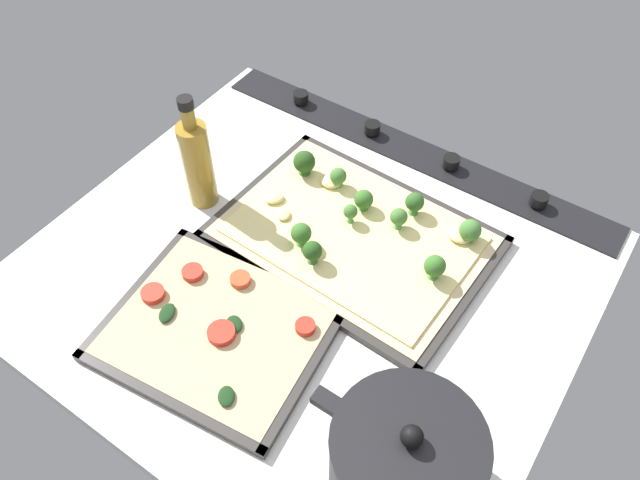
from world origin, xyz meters
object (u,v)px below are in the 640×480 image
baking_tray_front (353,240)px  veggie_pizza_back (217,327)px  broccoli_pizza (356,231)px  baking_tray_back (218,331)px  oil_bottle (197,162)px  cooking_pot (404,464)px

baking_tray_front → veggie_pizza_back: veggie_pizza_back is taller
broccoli_pizza → baking_tray_back: (6.62, 24.70, -1.35)cm
baking_tray_front → oil_bottle: (24.61, 5.98, 7.81)cm
baking_tray_back → oil_bottle: (18.08, -18.03, 7.79)cm
broccoli_pizza → baking_tray_front: bearing=82.8°
broccoli_pizza → oil_bottle: oil_bottle is taller
broccoli_pizza → veggie_pizza_back: 25.45cm
veggie_pizza_back → oil_bottle: size_ratio=1.46×
baking_tray_front → broccoli_pizza: (-0.09, -0.69, 1.37)cm
baking_tray_front → veggie_pizza_back: size_ratio=1.40×
veggie_pizza_back → cooking_pot: bearing=172.5°
veggie_pizza_back → cooking_pot: size_ratio=1.24×
baking_tray_front → baking_tray_back: (6.53, 24.01, 0.02)cm
cooking_pot → baking_tray_back: bearing=-7.2°
cooking_pot → oil_bottle: size_ratio=1.17×
baking_tray_back → cooking_pot: size_ratio=1.36×
broccoli_pizza → cooking_pot: bearing=129.8°
baking_tray_front → cooking_pot: 37.17cm
baking_tray_back → veggie_pizza_back: 0.72cm
baking_tray_back → broccoli_pizza: bearing=-105.0°
baking_tray_back → veggie_pizza_back: bearing=-43.8°
baking_tray_back → cooking_pot: 31.23cm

